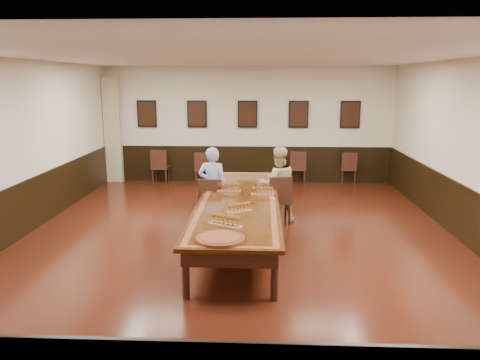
{
  "coord_description": "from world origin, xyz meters",
  "views": [
    {
      "loc": [
        0.4,
        -8.0,
        2.83
      ],
      "look_at": [
        0.0,
        0.5,
        1.0
      ],
      "focal_mm": 35.0,
      "sensor_mm": 36.0,
      "label": 1
    }
  ],
  "objects_px": {
    "person_man": "(212,186)",
    "spare_chair_d": "(348,168)",
    "chair_man": "(212,201)",
    "spare_chair_c": "(298,167)",
    "spare_chair_a": "(160,166)",
    "person_woman": "(278,184)",
    "carved_platter": "(220,239)",
    "conference_table": "(239,207)",
    "spare_chair_b": "(203,168)",
    "chair_woman": "(279,199)"
  },
  "relations": [
    {
      "from": "person_man",
      "to": "spare_chair_d",
      "type": "bearing_deg",
      "value": -127.22
    },
    {
      "from": "spare_chair_d",
      "to": "person_woman",
      "type": "bearing_deg",
      "value": 62.8
    },
    {
      "from": "person_man",
      "to": "chair_man",
      "type": "bearing_deg",
      "value": 90.0
    },
    {
      "from": "chair_woman",
      "to": "person_woman",
      "type": "bearing_deg",
      "value": -90.0
    },
    {
      "from": "chair_woman",
      "to": "person_woman",
      "type": "xyz_separation_m",
      "value": [
        -0.02,
        0.1,
        0.28
      ]
    },
    {
      "from": "spare_chair_a",
      "to": "conference_table",
      "type": "relative_size",
      "value": 0.19
    },
    {
      "from": "chair_woman",
      "to": "carved_platter",
      "type": "bearing_deg",
      "value": 65.67
    },
    {
      "from": "spare_chair_c",
      "to": "person_man",
      "type": "bearing_deg",
      "value": 69.94
    },
    {
      "from": "spare_chair_a",
      "to": "chair_woman",
      "type": "bearing_deg",
      "value": 132.96
    },
    {
      "from": "spare_chair_b",
      "to": "spare_chair_c",
      "type": "height_order",
      "value": "spare_chair_c"
    },
    {
      "from": "chair_man",
      "to": "conference_table",
      "type": "bearing_deg",
      "value": 127.26
    },
    {
      "from": "spare_chair_a",
      "to": "chair_man",
      "type": "bearing_deg",
      "value": 117.09
    },
    {
      "from": "spare_chair_b",
      "to": "person_man",
      "type": "xyz_separation_m",
      "value": [
        0.65,
        -3.58,
        0.32
      ]
    },
    {
      "from": "spare_chair_a",
      "to": "spare_chair_c",
      "type": "relative_size",
      "value": 1.03
    },
    {
      "from": "spare_chair_b",
      "to": "conference_table",
      "type": "height_order",
      "value": "spare_chair_b"
    },
    {
      "from": "carved_platter",
      "to": "conference_table",
      "type": "bearing_deg",
      "value": 86.37
    },
    {
      "from": "chair_woman",
      "to": "spare_chair_a",
      "type": "bearing_deg",
      "value": -57.43
    },
    {
      "from": "spare_chair_a",
      "to": "conference_table",
      "type": "bearing_deg",
      "value": 118.6
    },
    {
      "from": "conference_table",
      "to": "carved_platter",
      "type": "relative_size",
      "value": 7.53
    },
    {
      "from": "spare_chair_a",
      "to": "spare_chair_d",
      "type": "height_order",
      "value": "spare_chair_a"
    },
    {
      "from": "spare_chair_b",
      "to": "chair_man",
      "type": "bearing_deg",
      "value": 97.17
    },
    {
      "from": "spare_chair_c",
      "to": "conference_table",
      "type": "distance_m",
      "value": 4.92
    },
    {
      "from": "chair_woman",
      "to": "carved_platter",
      "type": "distance_m",
      "value": 3.39
    },
    {
      "from": "person_woman",
      "to": "spare_chair_b",
      "type": "bearing_deg",
      "value": -68.96
    },
    {
      "from": "chair_man",
      "to": "carved_platter",
      "type": "distance_m",
      "value": 3.06
    },
    {
      "from": "chair_woman",
      "to": "person_woman",
      "type": "relative_size",
      "value": 0.64
    },
    {
      "from": "chair_man",
      "to": "spare_chair_c",
      "type": "relative_size",
      "value": 1.05
    },
    {
      "from": "person_woman",
      "to": "conference_table",
      "type": "xyz_separation_m",
      "value": [
        -0.73,
        -1.22,
        -0.15
      ]
    },
    {
      "from": "person_woman",
      "to": "carved_platter",
      "type": "relative_size",
      "value": 2.3
    },
    {
      "from": "chair_man",
      "to": "person_man",
      "type": "distance_m",
      "value": 0.31
    },
    {
      "from": "chair_woman",
      "to": "spare_chair_c",
      "type": "xyz_separation_m",
      "value": [
        0.67,
        3.6,
        -0.02
      ]
    },
    {
      "from": "spare_chair_d",
      "to": "person_woman",
      "type": "height_order",
      "value": "person_woman"
    },
    {
      "from": "person_woman",
      "to": "spare_chair_d",
      "type": "bearing_deg",
      "value": -128.85
    },
    {
      "from": "chair_man",
      "to": "spare_chair_a",
      "type": "xyz_separation_m",
      "value": [
        -1.83,
        3.78,
        -0.01
      ]
    },
    {
      "from": "chair_man",
      "to": "spare_chair_b",
      "type": "distance_m",
      "value": 3.74
    },
    {
      "from": "spare_chair_c",
      "to": "conference_table",
      "type": "height_order",
      "value": "spare_chair_c"
    },
    {
      "from": "chair_man",
      "to": "spare_chair_a",
      "type": "height_order",
      "value": "chair_man"
    },
    {
      "from": "spare_chair_a",
      "to": "person_woman",
      "type": "height_order",
      "value": "person_woman"
    },
    {
      "from": "chair_woman",
      "to": "person_man",
      "type": "distance_m",
      "value": 1.35
    },
    {
      "from": "person_man",
      "to": "conference_table",
      "type": "height_order",
      "value": "person_man"
    },
    {
      "from": "chair_woman",
      "to": "person_man",
      "type": "relative_size",
      "value": 0.63
    },
    {
      "from": "conference_table",
      "to": "carved_platter",
      "type": "distance_m",
      "value": 2.16
    },
    {
      "from": "chair_man",
      "to": "spare_chair_c",
      "type": "distance_m",
      "value": 4.33
    },
    {
      "from": "chair_man",
      "to": "spare_chair_c",
      "type": "bearing_deg",
      "value": -113.55
    },
    {
      "from": "chair_woman",
      "to": "spare_chair_b",
      "type": "relative_size",
      "value": 1.07
    },
    {
      "from": "chair_man",
      "to": "spare_chair_b",
      "type": "relative_size",
      "value": 1.07
    },
    {
      "from": "spare_chair_b",
      "to": "chair_woman",
      "type": "bearing_deg",
      "value": 116.99
    },
    {
      "from": "chair_woman",
      "to": "person_man",
      "type": "bearing_deg",
      "value": -3.03
    },
    {
      "from": "spare_chair_c",
      "to": "conference_table",
      "type": "xyz_separation_m",
      "value": [
        -1.41,
        -4.71,
        0.15
      ]
    },
    {
      "from": "spare_chair_a",
      "to": "spare_chair_d",
      "type": "distance_m",
      "value": 5.21
    }
  ]
}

